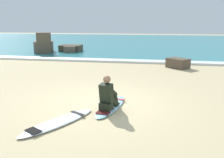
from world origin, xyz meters
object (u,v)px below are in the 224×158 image
Objects in this scene: surfer_seated at (108,96)px; surfboard_spare_near at (59,122)px; surfboard_main at (111,106)px; shoreline_rock at (178,63)px.

surfer_seated is 1.51m from surfboard_spare_near.
surfboard_main is 0.50m from surfer_seated.
surfboard_spare_near is at bearing -113.39° from shoreline_rock.
surfboard_spare_near is (-1.02, -1.05, -0.40)m from surfer_seated.
shoreline_rock is at bearing 66.61° from surfboard_spare_near.
shoreline_rock is (2.37, 6.58, 0.22)m from surfboard_main.
surfboard_main is at bearing 51.99° from surfboard_spare_near.
surfer_seated reaches higher than surfboard_spare_near.
surfboard_main is at bearing -109.85° from shoreline_rock.
surfer_seated reaches higher than shoreline_rock.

